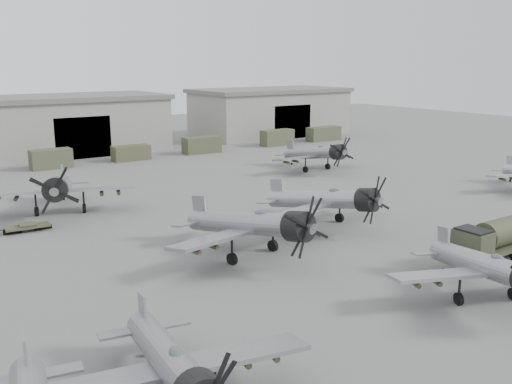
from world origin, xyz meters
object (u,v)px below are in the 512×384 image
at_px(aircraft_mid_2, 328,200).
at_px(aircraft_extra_646, 173,365).
at_px(aircraft_far_0, 59,188).
at_px(fuel_tanker, 496,237).
at_px(aircraft_near_1, 490,268).
at_px(aircraft_mid_1, 255,225).
at_px(aircraft_far_1, 318,153).

distance_m(aircraft_mid_2, aircraft_extra_646, 27.98).
relative_size(aircraft_far_0, fuel_tanker, 1.87).
relative_size(aircraft_mid_2, fuel_tanker, 1.76).
relative_size(aircraft_near_1, aircraft_extra_646, 0.98).
bearing_deg(aircraft_extra_646, aircraft_mid_2, 46.60).
bearing_deg(aircraft_mid_1, fuel_tanker, -45.20).
height_order(aircraft_mid_2, aircraft_extra_646, aircraft_mid_2).
relative_size(aircraft_near_1, fuel_tanker, 1.57).
bearing_deg(aircraft_extra_646, aircraft_near_1, 8.74).
bearing_deg(aircraft_extra_646, aircraft_far_0, 92.03).
distance_m(aircraft_near_1, aircraft_far_0, 37.06).
bearing_deg(aircraft_near_1, aircraft_mid_2, 103.91).
distance_m(aircraft_far_1, fuel_tanker, 34.37).
bearing_deg(aircraft_far_1, aircraft_far_0, -175.46).
height_order(aircraft_far_0, aircraft_extra_646, aircraft_far_0).
bearing_deg(aircraft_mid_2, aircraft_far_0, 124.15).
bearing_deg(aircraft_mid_1, aircraft_far_0, 101.73).
xyz_separation_m(aircraft_mid_1, fuel_tanker, (14.07, -9.79, -0.86)).
relative_size(aircraft_mid_1, fuel_tanker, 1.87).
height_order(aircraft_mid_1, aircraft_far_0, aircraft_far_0).
relative_size(aircraft_far_1, aircraft_extra_646, 1.05).
distance_m(aircraft_near_1, aircraft_mid_1, 15.69).
height_order(aircraft_near_1, fuel_tanker, aircraft_near_1).
xyz_separation_m(aircraft_mid_2, aircraft_extra_646, (-22.65, -16.42, -0.20)).
bearing_deg(aircraft_extra_646, fuel_tanker, 18.36).
bearing_deg(fuel_tanker, aircraft_far_1, 70.73).
bearing_deg(aircraft_near_1, fuel_tanker, 53.91).
xyz_separation_m(aircraft_far_0, aircraft_far_1, (33.33, 2.87, -0.24)).
bearing_deg(aircraft_near_1, aircraft_mid_1, 138.75).
height_order(aircraft_mid_1, aircraft_mid_2, aircraft_mid_1).
height_order(aircraft_far_0, aircraft_far_1, aircraft_far_0).
xyz_separation_m(aircraft_far_1, fuel_tanker, (-11.21, -32.48, -0.65)).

